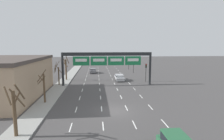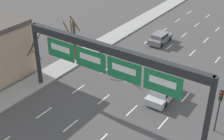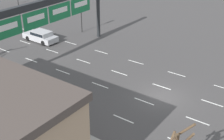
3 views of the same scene
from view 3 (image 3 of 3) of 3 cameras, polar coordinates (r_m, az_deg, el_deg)
name	(u,v)px [view 3 (image 3 of 3)]	position (r m, az deg, el deg)	size (l,w,h in m)	color
ground_plane	(163,97)	(28.93, 9.28, -4.91)	(220.00, 220.00, 0.00)	#474444
lane_dashes	(57,61)	(36.12, -10.00, 1.70)	(10.02, 67.00, 0.01)	white
sign_gantry	(46,11)	(34.93, -11.94, 10.47)	(18.56, 0.70, 6.89)	#232628
car_silver	(41,36)	(41.98, -12.90, 6.13)	(1.94, 4.89, 1.43)	#B7B7BC
traffic_light_far_end	(81,12)	(43.86, -5.64, 10.58)	(0.30, 0.35, 4.14)	black
tree_bare_third	(51,107)	(22.93, -11.09, -6.73)	(1.35, 1.74, 4.67)	brown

